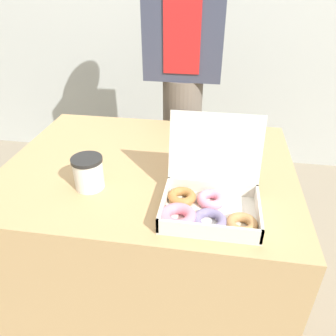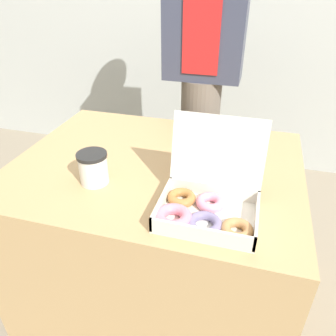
% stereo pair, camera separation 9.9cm
% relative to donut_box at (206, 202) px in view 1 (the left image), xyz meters
% --- Properties ---
extents(ground_plane, '(14.00, 14.00, 0.00)m').
position_rel_donut_box_xyz_m(ground_plane, '(-0.23, 0.26, -0.77)').
color(ground_plane, gray).
extents(table, '(1.09, 0.85, 0.73)m').
position_rel_donut_box_xyz_m(table, '(-0.23, 0.26, -0.41)').
color(table, tan).
rests_on(table, ground_plane).
extents(donut_box, '(0.30, 0.28, 0.27)m').
position_rel_donut_box_xyz_m(donut_box, '(0.00, 0.00, 0.00)').
color(donut_box, silver).
rests_on(donut_box, table).
extents(coffee_cup, '(0.10, 0.10, 0.11)m').
position_rel_donut_box_xyz_m(coffee_cup, '(-0.40, 0.08, 0.02)').
color(coffee_cup, silver).
rests_on(coffee_cup, table).
extents(person_customer, '(0.38, 0.23, 1.71)m').
position_rel_donut_box_xyz_m(person_customer, '(-0.18, 0.88, 0.19)').
color(person_customer, '#665B51').
rests_on(person_customer, ground_plane).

